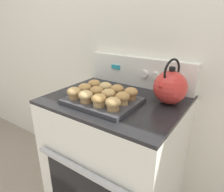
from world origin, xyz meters
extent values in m
cube|color=silver|center=(0.00, 0.65, 1.20)|extent=(8.00, 0.05, 2.40)
cube|color=white|center=(0.00, 0.32, 0.44)|extent=(0.75, 0.61, 0.88)
cube|color=#B2B2B7|center=(0.00, 0.00, 0.62)|extent=(0.60, 0.02, 0.02)
cube|color=black|center=(0.00, 0.32, 0.89)|extent=(0.75, 0.61, 0.02)
cube|color=white|center=(0.00, 0.60, 1.00)|extent=(0.74, 0.05, 0.19)
cube|color=teal|center=(-0.17, 0.57, 1.01)|extent=(0.07, 0.01, 0.03)
cylinder|color=white|center=(0.06, 0.56, 1.00)|extent=(0.04, 0.02, 0.04)
cylinder|color=white|center=(0.13, 0.56, 1.00)|extent=(0.04, 0.02, 0.04)
cylinder|color=white|center=(0.20, 0.56, 1.00)|extent=(0.04, 0.02, 0.04)
cylinder|color=white|center=(0.28, 0.56, 1.00)|extent=(0.04, 0.02, 0.04)
cube|color=#38383D|center=(-0.02, 0.23, 0.91)|extent=(0.37, 0.29, 0.02)
cylinder|color=#A37A4C|center=(-0.15, 0.15, 0.94)|extent=(0.06, 0.06, 0.03)
ellipsoid|color=tan|center=(-0.15, 0.15, 0.96)|extent=(0.07, 0.07, 0.05)
cylinder|color=#A37A4C|center=(-0.07, 0.14, 0.94)|extent=(0.06, 0.06, 0.03)
ellipsoid|color=tan|center=(-0.07, 0.14, 0.96)|extent=(0.07, 0.07, 0.05)
cylinder|color=tan|center=(0.02, 0.14, 0.94)|extent=(0.06, 0.06, 0.03)
ellipsoid|color=tan|center=(0.02, 0.14, 0.96)|extent=(0.07, 0.07, 0.05)
cylinder|color=#A37A4C|center=(0.10, 0.15, 0.94)|extent=(0.06, 0.06, 0.03)
ellipsoid|color=tan|center=(0.10, 0.15, 0.96)|extent=(0.07, 0.07, 0.05)
cylinder|color=olive|center=(-0.15, 0.23, 0.94)|extent=(0.06, 0.06, 0.03)
ellipsoid|color=tan|center=(-0.15, 0.23, 0.96)|extent=(0.07, 0.07, 0.05)
cylinder|color=#A37A4C|center=(-0.06, 0.23, 0.94)|extent=(0.06, 0.06, 0.03)
ellipsoid|color=#B2844C|center=(-0.06, 0.23, 0.96)|extent=(0.07, 0.07, 0.05)
cylinder|color=olive|center=(0.02, 0.23, 0.94)|extent=(0.06, 0.06, 0.03)
ellipsoid|color=tan|center=(0.02, 0.23, 0.96)|extent=(0.07, 0.07, 0.05)
cylinder|color=tan|center=(0.10, 0.23, 0.94)|extent=(0.06, 0.06, 0.03)
ellipsoid|color=#B2844C|center=(0.10, 0.23, 0.96)|extent=(0.07, 0.07, 0.05)
cylinder|color=#A37A4C|center=(-0.15, 0.31, 0.94)|extent=(0.06, 0.06, 0.03)
ellipsoid|color=#B2844C|center=(-0.15, 0.31, 0.96)|extent=(0.07, 0.07, 0.05)
cylinder|color=olive|center=(-0.07, 0.31, 0.94)|extent=(0.06, 0.06, 0.03)
ellipsoid|color=tan|center=(-0.07, 0.31, 0.96)|extent=(0.07, 0.07, 0.05)
cylinder|color=tan|center=(0.02, 0.31, 0.94)|extent=(0.06, 0.06, 0.03)
ellipsoid|color=#B2844C|center=(0.02, 0.31, 0.96)|extent=(0.07, 0.07, 0.05)
cylinder|color=olive|center=(0.10, 0.31, 0.94)|extent=(0.06, 0.06, 0.03)
ellipsoid|color=#B2844C|center=(0.10, 0.31, 0.96)|extent=(0.07, 0.07, 0.05)
sphere|color=red|center=(0.27, 0.43, 0.99)|extent=(0.18, 0.18, 0.18)
cylinder|color=black|center=(0.27, 0.43, 1.09)|extent=(0.03, 0.03, 0.02)
cone|color=red|center=(0.25, 0.35, 1.01)|extent=(0.06, 0.08, 0.07)
torus|color=black|center=(0.27, 0.43, 1.08)|extent=(0.05, 0.13, 0.14)
camera|label=1|loc=(0.58, -0.56, 1.33)|focal=32.00mm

